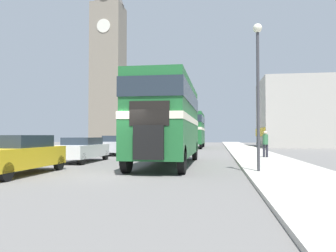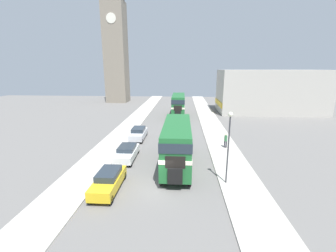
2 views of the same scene
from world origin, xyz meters
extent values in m
plane|color=slate|center=(0.00, 0.00, 0.00)|extent=(120.00, 120.00, 0.00)
cube|color=#B7B2A8|center=(6.75, 0.00, 0.06)|extent=(3.50, 120.00, 0.12)
cube|color=#1E602D|center=(1.42, 4.36, 1.35)|extent=(2.54, 9.47, 1.60)
cube|color=beige|center=(1.42, 4.36, 2.29)|extent=(2.56, 9.52, 0.29)
cube|color=#1E602D|center=(1.42, 4.36, 3.31)|extent=(2.49, 9.28, 1.74)
cube|color=#232D38|center=(1.42, 4.36, 3.39)|extent=(2.56, 9.38, 0.78)
cube|color=black|center=(1.42, -0.47, 1.27)|extent=(1.14, 0.20, 1.28)
cube|color=black|center=(1.42, -0.34, 2.35)|extent=(1.52, 0.12, 0.93)
cylinder|color=black|center=(0.29, 0.55, 0.58)|extent=(0.28, 1.16, 1.16)
cylinder|color=black|center=(2.55, 0.55, 0.58)|extent=(0.28, 1.16, 1.16)
cylinder|color=black|center=(0.29, 8.06, 0.58)|extent=(0.28, 1.16, 1.16)
cylinder|color=black|center=(2.55, 8.06, 0.58)|extent=(0.28, 1.16, 1.16)
cube|color=#1E602D|center=(1.07, 27.78, 1.36)|extent=(2.40, 9.03, 1.61)
cube|color=beige|center=(1.07, 27.78, 2.31)|extent=(2.42, 9.07, 0.29)
cube|color=#1E602D|center=(1.07, 27.78, 3.33)|extent=(2.35, 8.85, 1.76)
cube|color=#232D38|center=(1.07, 27.78, 3.42)|extent=(2.42, 8.94, 0.79)
cube|color=black|center=(1.07, 23.17, 1.28)|extent=(1.08, 0.20, 1.29)
cube|color=black|center=(1.07, 23.30, 2.37)|extent=(1.44, 0.12, 0.94)
cylinder|color=black|center=(0.01, 24.20, 0.58)|extent=(0.28, 1.16, 1.16)
cylinder|color=black|center=(2.13, 24.20, 0.58)|extent=(0.28, 1.16, 1.16)
cylinder|color=black|center=(0.01, 31.25, 0.58)|extent=(0.28, 1.16, 1.16)
cylinder|color=black|center=(2.13, 31.25, 0.58)|extent=(0.28, 1.16, 1.16)
cube|color=gold|center=(-3.72, -0.59, 0.67)|extent=(1.70, 4.56, 0.77)
cube|color=#232D38|center=(-3.72, -0.40, 1.30)|extent=(1.49, 2.37, 0.48)
cylinder|color=black|center=(-2.97, -2.42, 0.32)|extent=(0.20, 0.64, 0.64)
cylinder|color=black|center=(-4.46, 1.25, 0.32)|extent=(0.20, 0.64, 0.64)
cylinder|color=black|center=(-2.97, 1.25, 0.32)|extent=(0.20, 0.64, 0.64)
cube|color=white|center=(-3.80, 5.55, 0.64)|extent=(1.82, 4.47, 0.70)
cube|color=#232D38|center=(-3.80, 5.73, 1.20)|extent=(1.60, 2.33, 0.41)
cylinder|color=black|center=(-4.60, 3.77, 0.32)|extent=(0.20, 0.64, 0.64)
cylinder|color=black|center=(-2.99, 3.77, 0.32)|extent=(0.20, 0.64, 0.64)
cylinder|color=black|center=(-4.60, 7.34, 0.32)|extent=(0.20, 0.64, 0.64)
cylinder|color=black|center=(-2.99, 7.34, 0.32)|extent=(0.20, 0.64, 0.64)
cube|color=silver|center=(-3.95, 12.52, 0.67)|extent=(1.79, 4.55, 0.75)
cube|color=#232D38|center=(-3.95, 12.70, 1.28)|extent=(1.57, 2.37, 0.47)
cylinder|color=black|center=(-4.75, 10.69, 0.32)|extent=(0.20, 0.64, 0.64)
cylinder|color=black|center=(-3.16, 10.69, 0.32)|extent=(0.20, 0.64, 0.64)
cylinder|color=black|center=(-4.75, 14.35, 0.32)|extent=(0.20, 0.64, 0.64)
cylinder|color=black|center=(-3.16, 14.35, 0.32)|extent=(0.20, 0.64, 0.64)
cylinder|color=#282833|center=(6.90, 9.46, 0.53)|extent=(0.15, 0.15, 0.82)
cylinder|color=#282833|center=(7.09, 9.46, 0.53)|extent=(0.15, 0.15, 0.82)
cylinder|color=#336B42|center=(7.00, 9.46, 1.27)|extent=(0.34, 0.34, 0.65)
sphere|color=beige|center=(7.00, 9.46, 1.70)|extent=(0.22, 0.22, 0.22)
cylinder|color=#38383D|center=(5.53, 0.99, 2.87)|extent=(0.12, 0.12, 5.50)
sphere|color=#EFEACC|center=(5.53, 0.99, 5.80)|extent=(0.36, 0.36, 0.36)
cube|color=gray|center=(-16.41, 47.00, 13.10)|extent=(5.57, 5.57, 26.20)
cylinder|color=silver|center=(-16.41, 44.17, 21.48)|extent=(2.50, 0.10, 2.50)
cube|color=gold|center=(9.66, 33.12, 1.96)|extent=(0.12, 9.30, 1.07)
camera|label=1|loc=(3.92, -12.31, 1.52)|focal=35.00mm
camera|label=2|loc=(1.90, -15.93, 9.14)|focal=24.00mm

